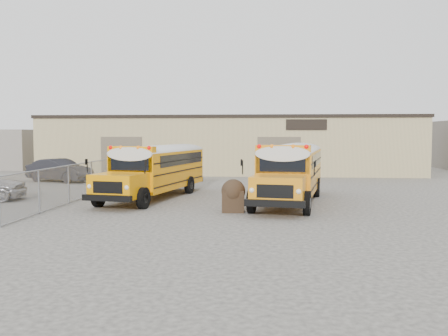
# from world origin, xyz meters

# --- Properties ---
(ground) EXTENTS (120.00, 120.00, 0.00)m
(ground) POSITION_xyz_m (0.00, 0.00, 0.00)
(ground) COLOR #413F3C
(ground) RESTS_ON ground
(warehouse) EXTENTS (30.20, 10.20, 4.67)m
(warehouse) POSITION_xyz_m (-0.00, 19.99, 2.37)
(warehouse) COLOR tan
(warehouse) RESTS_ON ground
(chainlink_fence) EXTENTS (0.07, 18.07, 1.81)m
(chainlink_fence) POSITION_xyz_m (-6.00, 3.00, 0.90)
(chainlink_fence) COLOR gray
(chainlink_fence) RESTS_ON ground
(school_bus_left) EXTENTS (3.97, 9.53, 2.71)m
(school_bus_left) POSITION_xyz_m (-1.38, 8.14, 1.57)
(school_bus_left) COLOR orange
(school_bus_left) RESTS_ON ground
(school_bus_right) EXTENTS (3.80, 9.85, 2.81)m
(school_bus_right) POSITION_xyz_m (5.22, 7.47, 1.63)
(school_bus_right) COLOR orange
(school_bus_right) RESTS_ON ground
(tarp_bundle) EXTENTS (1.00, 1.00, 1.37)m
(tarp_bundle) POSITION_xyz_m (1.81, -1.75, 0.70)
(tarp_bundle) COLOR black
(tarp_bundle) RESTS_ON ground
(car_dark) EXTENTS (4.97, 3.18, 1.55)m
(car_dark) POSITION_xyz_m (-10.82, 10.13, 0.77)
(car_dark) COLOR black
(car_dark) RESTS_ON ground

